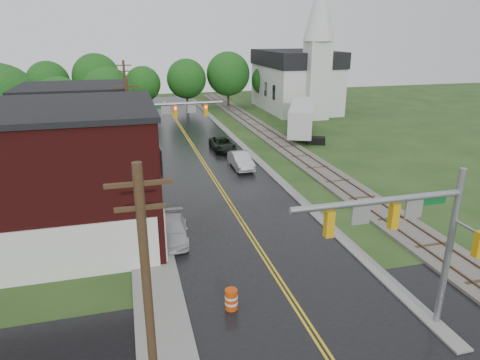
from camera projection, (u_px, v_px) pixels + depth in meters
name	position (u px, v px, depth m)	size (l,w,h in m)	color
main_road	(202.00, 160.00, 43.23)	(10.00, 90.00, 0.02)	black
cross_road	(320.00, 345.00, 17.68)	(60.00, 9.00, 0.02)	black
curb_right	(240.00, 144.00, 49.10)	(0.80, 70.00, 0.12)	gray
sidewalk_left	(141.00, 180.00, 37.15)	(2.40, 50.00, 0.12)	gray
brick_building	(35.00, 177.00, 25.13)	(14.30, 10.30, 8.30)	#47100F
yellow_house	(79.00, 146.00, 35.84)	(8.00, 7.00, 6.40)	tan
darkred_building	(98.00, 133.00, 44.63)	(7.00, 6.00, 4.40)	#3F0F0C
church	(298.00, 74.00, 67.84)	(10.40, 18.40, 20.00)	silver
railroad	(278.00, 141.00, 50.19)	(3.20, 80.00, 0.30)	#59544C
traffic_signal_near	(409.00, 226.00, 16.89)	(7.34, 0.30, 7.20)	gray
traffic_signal_far	(167.00, 118.00, 38.01)	(7.34, 0.43, 7.20)	gray
utility_pole_a	(148.00, 301.00, 12.64)	(1.80, 0.28, 9.00)	#382616
utility_pole_b	(130.00, 136.00, 32.72)	(1.80, 0.28, 9.00)	#382616
utility_pole_c	(126.00, 96.00, 52.79)	(1.80, 0.28, 9.00)	#382616
tree_left_b	(2.00, 108.00, 38.73)	(7.60, 7.60, 9.69)	black
tree_left_c	(61.00, 105.00, 47.40)	(6.00, 6.00, 7.65)	black
tree_left_e	(109.00, 94.00, 53.99)	(6.40, 6.40, 8.16)	black
suv_dark	(222.00, 144.00, 46.44)	(2.23, 4.84, 1.34)	black
sedan_silver	(241.00, 160.00, 40.28)	(1.60, 4.58, 1.51)	#BCBBC1
pickup_white	(173.00, 230.00, 26.41)	(1.80, 4.44, 1.29)	beige
semi_trailer	(302.00, 117.00, 52.62)	(7.53, 12.29, 3.87)	black
construction_barrel	(231.00, 299.00, 19.78)	(0.58, 0.58, 1.04)	#CA3E09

